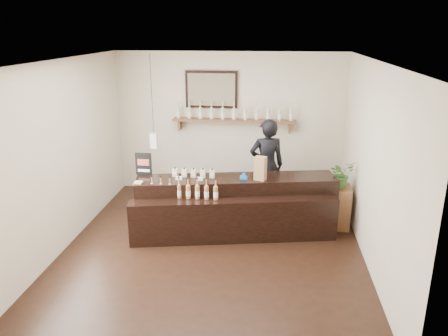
% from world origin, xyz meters
% --- Properties ---
extents(ground, '(5.00, 5.00, 0.00)m').
position_xyz_m(ground, '(0.00, 0.00, 0.00)').
color(ground, black).
rests_on(ground, ground).
extents(room_shell, '(5.00, 5.00, 5.00)m').
position_xyz_m(room_shell, '(0.00, 0.00, 1.70)').
color(room_shell, beige).
rests_on(room_shell, ground).
extents(back_wall_decor, '(2.66, 0.96, 1.69)m').
position_xyz_m(back_wall_decor, '(-0.15, 2.37, 1.76)').
color(back_wall_decor, brown).
rests_on(back_wall_decor, ground).
extents(counter, '(3.30, 1.45, 1.06)m').
position_xyz_m(counter, '(0.29, 0.58, 0.43)').
color(counter, black).
rests_on(counter, ground).
extents(promo_sign, '(0.27, 0.03, 0.38)m').
position_xyz_m(promo_sign, '(-1.23, 0.66, 1.10)').
color(promo_sign, black).
rests_on(promo_sign, counter).
extents(paper_bag, '(0.21, 0.18, 0.38)m').
position_xyz_m(paper_bag, '(0.68, 0.63, 1.10)').
color(paper_bag, '#9D704C').
rests_on(paper_bag, counter).
extents(tape_dispenser, '(0.12, 0.06, 0.10)m').
position_xyz_m(tape_dispenser, '(0.42, 0.63, 0.95)').
color(tape_dispenser, blue).
rests_on(tape_dispenser, counter).
extents(side_cabinet, '(0.38, 0.50, 0.71)m').
position_xyz_m(side_cabinet, '(2.00, 1.00, 0.35)').
color(side_cabinet, brown).
rests_on(side_cabinet, ground).
extents(potted_plant, '(0.52, 0.50, 0.44)m').
position_xyz_m(potted_plant, '(2.00, 1.00, 0.93)').
color(potted_plant, '#366327').
rests_on(potted_plant, side_cabinet).
extents(shopkeeper, '(0.79, 0.61, 1.94)m').
position_xyz_m(shopkeeper, '(0.77, 1.55, 0.97)').
color(shopkeeper, black).
rests_on(shopkeeper, ground).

